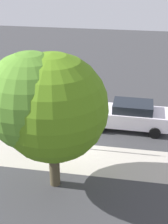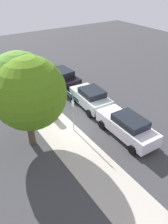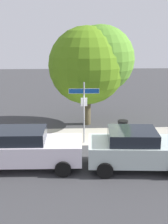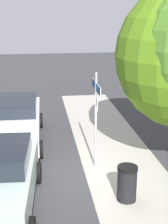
% 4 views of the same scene
% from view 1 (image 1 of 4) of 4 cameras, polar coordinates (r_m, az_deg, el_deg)
% --- Properties ---
extents(ground_plane, '(60.00, 60.00, 0.00)m').
position_cam_1_polar(ground_plane, '(17.00, -3.20, -5.61)').
color(ground_plane, '#38383A').
extents(sidewalk_strip, '(24.00, 2.60, 0.00)m').
position_cam_1_polar(sidewalk_strip, '(16.48, -11.06, -7.23)').
color(sidewalk_strip, '#AFA79B').
rests_on(sidewalk_strip, ground_plane).
extents(street_sign, '(1.49, 0.07, 3.12)m').
position_cam_1_polar(street_sign, '(15.52, -1.67, 0.08)').
color(street_sign, '#9EA0A5').
rests_on(street_sign, ground_plane).
extents(shade_tree, '(4.95, 4.43, 5.88)m').
position_cam_1_polar(shade_tree, '(12.41, -6.90, 1.12)').
color(shade_tree, '#473F2B').
rests_on(shade_tree, ground_plane).
extents(car_white, '(4.66, 1.99, 1.65)m').
position_cam_1_polar(car_white, '(18.16, 8.06, -0.55)').
color(car_white, white).
rests_on(car_white, ground_plane).
extents(car_silver, '(4.14, 2.26, 1.65)m').
position_cam_1_polar(car_silver, '(19.02, -5.92, 0.86)').
color(car_silver, '#B6C6C1').
rests_on(car_silver, ground_plane).
extents(trash_bin, '(0.55, 0.55, 0.98)m').
position_cam_1_polar(trash_bin, '(16.38, -9.05, -5.25)').
color(trash_bin, black).
rests_on(trash_bin, ground_plane).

